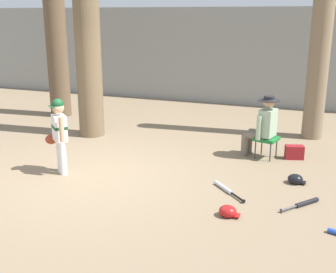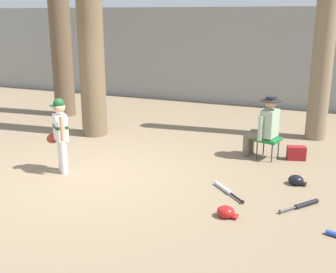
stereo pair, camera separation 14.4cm
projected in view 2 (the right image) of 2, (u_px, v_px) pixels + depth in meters
The scene contains 13 objects.
ground_plane at pixel (90, 177), 7.18m from camera, with size 60.00×60.00×0.00m, color #7F6B51.
concrete_back_wall at pixel (210, 56), 12.97m from camera, with size 18.00×0.36×2.85m, color gray.
tree_near_player at pixel (91, 45), 9.17m from camera, with size 0.92×0.92×4.96m.
tree_behind_spectator at pixel (326, 27), 8.76m from camera, with size 0.70×0.70×5.50m.
young_ballplayer at pixel (60, 131), 7.22m from camera, with size 0.58×0.44×1.31m.
folding_stool at pixel (268, 140), 7.99m from camera, with size 0.49×0.49×0.41m.
seated_spectator at pixel (264, 125), 7.97m from camera, with size 0.68×0.54×1.20m.
handbag_beside_stool at pixel (296, 153), 8.00m from camera, with size 0.34×0.18×0.26m, color maroon.
tree_far_left at pixel (60, 26), 10.96m from camera, with size 0.76×0.76×5.42m.
bat_aluminum_silver at pixel (225, 189), 6.59m from camera, with size 0.62×0.62×0.07m.
bat_black_composite at pixel (303, 205), 6.06m from camera, with size 0.50×0.62×0.07m.
batting_helmet_black at pixel (296, 180), 6.85m from camera, with size 0.29×0.22×0.17m.
batting_helmet_red at pixel (226, 212), 5.75m from camera, with size 0.29×0.22×0.17m.
Camera 2 is at (3.76, -5.72, 2.65)m, focal length 45.41 mm.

